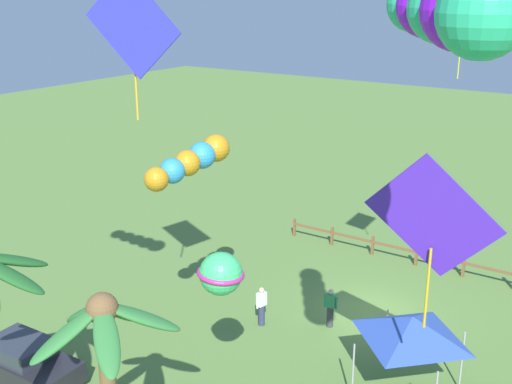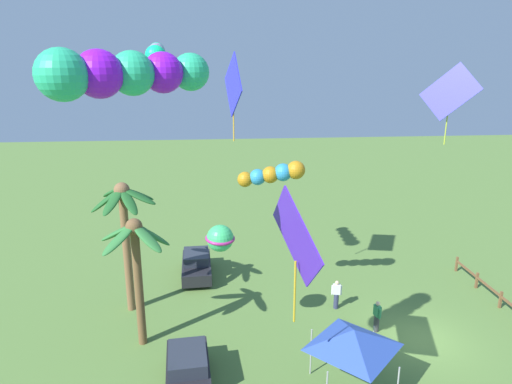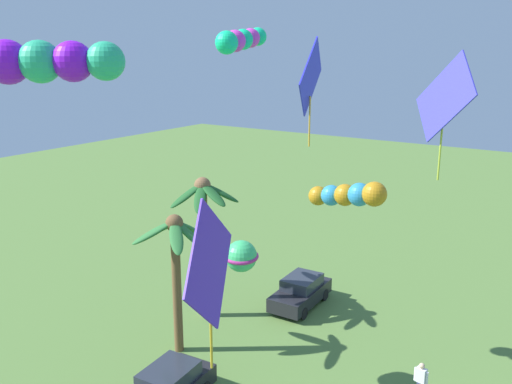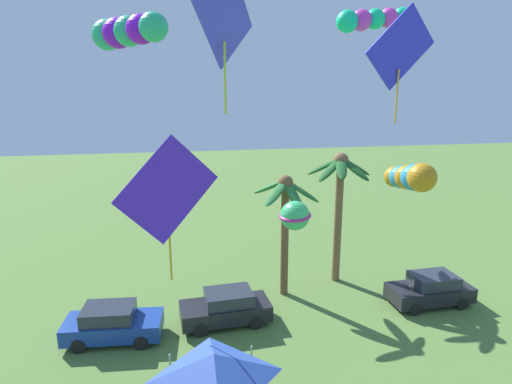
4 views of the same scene
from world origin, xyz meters
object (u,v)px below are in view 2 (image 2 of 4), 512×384
at_px(parked_car_0, 188,370).
at_px(spectator_0, 336,294).
at_px(parked_car_1, 197,265).
at_px(festival_tent, 353,339).
at_px(kite_diamond_6, 450,93).
at_px(spectator_1, 377,316).
at_px(palm_tree_1, 136,252).
at_px(palm_tree_0, 124,215).
at_px(kite_tube_1, 156,53).
at_px(kite_tube_3, 274,174).
at_px(kite_ball_0, 220,238).
at_px(kite_diamond_2, 296,239).
at_px(kite_diamond_5, 233,86).
at_px(kite_tube_4, 124,73).

distance_m(parked_car_0, spectator_0, 9.16).
xyz_separation_m(parked_car_1, festival_tent, (-10.78, -6.32, 1.72)).
bearing_deg(kite_diamond_6, parked_car_1, 40.56).
distance_m(parked_car_0, spectator_1, 9.34).
relative_size(palm_tree_1, spectator_0, 3.83).
distance_m(palm_tree_1, festival_tent, 9.73).
xyz_separation_m(palm_tree_0, kite_tube_1, (0.27, -1.99, 7.71)).
relative_size(palm_tree_0, spectator_1, 4.35).
xyz_separation_m(palm_tree_1, spectator_0, (2.17, -9.70, -3.72)).
relative_size(palm_tree_1, spectator_1, 3.83).
bearing_deg(kite_tube_3, kite_ball_0, 139.42).
distance_m(kite_diamond_2, kite_diamond_6, 7.04).
height_order(kite_ball_0, kite_diamond_6, kite_diamond_6).
bearing_deg(kite_ball_0, kite_diamond_2, -153.48).
xyz_separation_m(spectator_0, kite_diamond_5, (0.80, 5.25, 10.67)).
bearing_deg(parked_car_0, festival_tent, -98.99).
bearing_deg(kite_diamond_2, kite_diamond_5, 10.88).
bearing_deg(kite_tube_4, parked_car_0, -14.62).
xyz_separation_m(palm_tree_1, kite_tube_4, (-6.69, -1.32, 7.67)).
bearing_deg(festival_tent, kite_diamond_5, 29.92).
height_order(festival_tent, kite_ball_0, kite_ball_0).
bearing_deg(parked_car_0, spectator_1, -70.83).
bearing_deg(kite_diamond_5, spectator_0, -98.71).
height_order(kite_diamond_2, kite_diamond_6, kite_diamond_6).
xyz_separation_m(kite_tube_1, kite_diamond_6, (-7.36, -10.37, -1.41)).
distance_m(parked_car_1, kite_diamond_2, 14.02).
height_order(parked_car_1, kite_tube_3, kite_tube_3).
height_order(palm_tree_0, kite_tube_1, kite_tube_1).
relative_size(palm_tree_1, kite_tube_4, 1.54).
height_order(parked_car_0, spectator_0, spectator_0).
height_order(kite_tube_3, kite_tube_4, kite_tube_4).
bearing_deg(kite_diamond_6, kite_diamond_2, 103.95).
height_order(palm_tree_1, kite_tube_4, kite_tube_4).
bearing_deg(kite_diamond_2, kite_tube_4, 106.34).
height_order(palm_tree_0, festival_tent, palm_tree_0).
distance_m(kite_tube_1, kite_diamond_5, 3.80).
bearing_deg(palm_tree_0, spectator_1, -104.73).
xyz_separation_m(kite_ball_0, kite_diamond_5, (3.49, -0.80, 6.21)).
relative_size(parked_car_1, kite_diamond_6, 1.46).
xyz_separation_m(parked_car_0, kite_tube_4, (-3.54, 0.92, 11.45)).
relative_size(spectator_0, spectator_1, 1.00).
bearing_deg(kite_tube_4, festival_tent, -70.67).
xyz_separation_m(palm_tree_0, kite_diamond_5, (-0.12, -5.49, 6.26)).
distance_m(festival_tent, kite_diamond_6, 9.46).
height_order(spectator_0, kite_tube_1, kite_tube_1).
bearing_deg(kite_tube_3, kite_tube_4, 151.64).
bearing_deg(parked_car_1, kite_tube_1, 158.48).
height_order(palm_tree_1, parked_car_0, palm_tree_1).
bearing_deg(spectator_1, kite_diamond_5, 65.18).
height_order(palm_tree_0, palm_tree_1, palm_tree_0).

